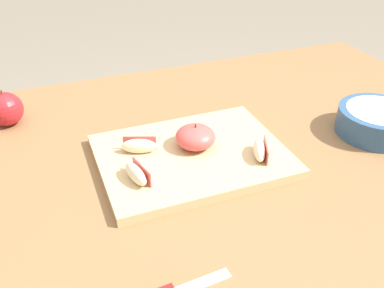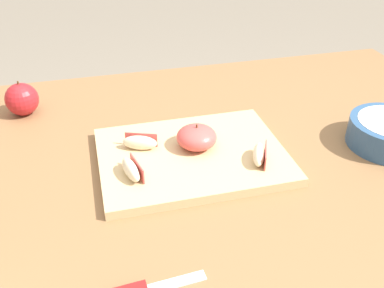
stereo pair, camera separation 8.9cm
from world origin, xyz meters
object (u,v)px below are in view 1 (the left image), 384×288
object	(u,v)px
apple_half_skin_up	(195,136)
apple_wedge_right	(136,174)
whole_apple_crimson	(6,109)
apple_wedge_left	(260,150)
ceramic_fruit_bowl	(377,121)
apple_wedge_back	(139,146)
cutting_board	(192,156)

from	to	relation	value
apple_half_skin_up	apple_wedge_right	xyz separation A→B (m)	(-0.15, -0.07, -0.01)
apple_half_skin_up	whole_apple_crimson	size ratio (longest dim) A/B	0.96
apple_wedge_right	whole_apple_crimson	size ratio (longest dim) A/B	0.86
apple_wedge_right	whole_apple_crimson	world-z (taller)	whole_apple_crimson
apple_half_skin_up	apple_wedge_right	world-z (taller)	apple_half_skin_up
apple_half_skin_up	apple_wedge_left	xyz separation A→B (m)	(0.11, -0.09, -0.01)
whole_apple_crimson	ceramic_fruit_bowl	world-z (taller)	whole_apple_crimson
apple_wedge_left	ceramic_fruit_bowl	xyz separation A→B (m)	(0.31, 0.01, -0.00)
apple_half_skin_up	apple_wedge_back	size ratio (longest dim) A/B	1.12
apple_wedge_back	whole_apple_crimson	distance (m)	0.37
cutting_board	apple_wedge_left	xyz separation A→B (m)	(0.12, -0.07, 0.03)
cutting_board	whole_apple_crimson	bearing A→B (deg)	139.79
apple_wedge_back	ceramic_fruit_bowl	size ratio (longest dim) A/B	0.42
cutting_board	apple_wedge_back	size ratio (longest dim) A/B	5.06
apple_wedge_left	whole_apple_crimson	distance (m)	0.60
apple_wedge_left	apple_wedge_right	bearing A→B (deg)	177.13
apple_wedge_right	apple_wedge_left	size ratio (longest dim) A/B	1.00
apple_half_skin_up	apple_wedge_right	size ratio (longest dim) A/B	1.12
apple_half_skin_up	ceramic_fruit_bowl	distance (m)	0.43
whole_apple_crimson	ceramic_fruit_bowl	distance (m)	0.87
cutting_board	apple_half_skin_up	xyz separation A→B (m)	(0.01, 0.02, 0.03)
apple_wedge_right	apple_wedge_left	world-z (taller)	same
apple_wedge_back	apple_wedge_right	bearing A→B (deg)	-108.47
apple_half_skin_up	apple_wedge_back	world-z (taller)	apple_half_skin_up
apple_wedge_right	ceramic_fruit_bowl	distance (m)	0.57
apple_wedge_back	apple_wedge_left	size ratio (longest dim) A/B	1.00
ceramic_fruit_bowl	apple_wedge_right	bearing A→B (deg)	-179.90
cutting_board	whole_apple_crimson	xyz separation A→B (m)	(-0.36, 0.30, 0.03)
cutting_board	apple_wedge_left	bearing A→B (deg)	-27.91
apple_wedge_back	apple_wedge_left	world-z (taller)	same
cutting_board	whole_apple_crimson	distance (m)	0.47
apple_wedge_left	whole_apple_crimson	world-z (taller)	whole_apple_crimson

